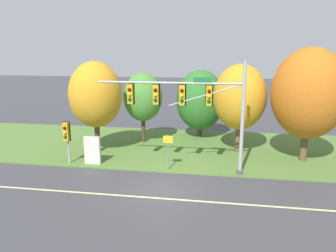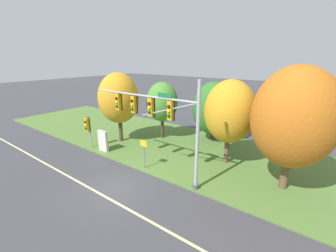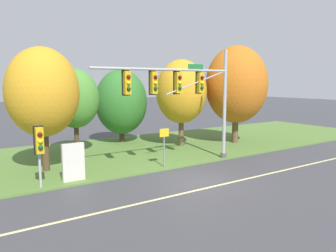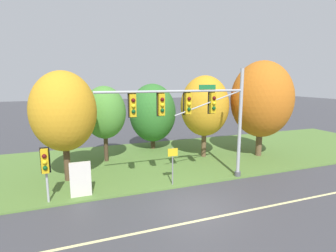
# 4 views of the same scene
# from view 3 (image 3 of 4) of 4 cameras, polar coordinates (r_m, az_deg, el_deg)

# --- Properties ---
(ground_plane) EXTENTS (160.00, 160.00, 0.00)m
(ground_plane) POSITION_cam_3_polar(r_m,az_deg,el_deg) (17.09, 5.01, -9.45)
(ground_plane) COLOR #3D3D42
(lane_stripe) EXTENTS (36.00, 0.16, 0.01)m
(lane_stripe) POSITION_cam_3_polar(r_m,az_deg,el_deg) (16.21, 7.68, -10.44)
(lane_stripe) COLOR beige
(lane_stripe) RESTS_ON ground
(grass_verge) EXTENTS (48.00, 11.50, 0.10)m
(grass_verge) POSITION_cam_3_polar(r_m,az_deg,el_deg) (23.89, -7.39, -4.40)
(grass_verge) COLOR #517533
(grass_verge) RESTS_ON ground
(traffic_signal_mast) EXTENTS (9.15, 0.49, 6.96)m
(traffic_signal_mast) POSITION_cam_3_polar(r_m,az_deg,el_deg) (19.38, 3.22, 6.27)
(traffic_signal_mast) COLOR #9EA0A5
(traffic_signal_mast) RESTS_ON grass_verge
(pedestrian_signal_near_kerb) EXTENTS (0.46, 0.55, 2.93)m
(pedestrian_signal_near_kerb) POSITION_cam_3_polar(r_m,az_deg,el_deg) (16.19, -21.48, -2.92)
(pedestrian_signal_near_kerb) COLOR #9EA0A5
(pedestrian_signal_near_kerb) RESTS_ON grass_verge
(route_sign_post) EXTENTS (0.62, 0.08, 2.31)m
(route_sign_post) POSITION_cam_3_polar(r_m,az_deg,el_deg) (18.95, -0.68, -2.79)
(route_sign_post) COLOR slate
(route_sign_post) RESTS_ON grass_verge
(tree_nearest_road) EXTENTS (3.91, 3.91, 6.81)m
(tree_nearest_road) POSITION_cam_3_polar(r_m,az_deg,el_deg) (19.14, -20.99, 5.47)
(tree_nearest_road) COLOR #4C3823
(tree_nearest_road) RESTS_ON grass_verge
(tree_left_of_mast) EXTENTS (3.21, 3.21, 5.82)m
(tree_left_of_mast) POSITION_cam_3_polar(r_m,az_deg,el_deg) (23.02, -15.86, 4.59)
(tree_left_of_mast) COLOR #423021
(tree_left_of_mast) RESTS_ON grass_verge
(tree_behind_signpost) EXTENTS (4.21, 4.21, 5.94)m
(tree_behind_signpost) POSITION_cam_3_polar(r_m,az_deg,el_deg) (26.99, -8.14, 4.16)
(tree_behind_signpost) COLOR #423021
(tree_behind_signpost) RESTS_ON grass_verge
(tree_mid_verge) EXTENTS (3.88, 3.88, 6.62)m
(tree_mid_verge) POSITION_cam_3_polar(r_m,az_deg,el_deg) (25.12, 2.34, 5.97)
(tree_mid_verge) COLOR brown
(tree_mid_verge) RESTS_ON grass_verge
(tree_tall_centre) EXTENTS (4.94, 4.94, 7.80)m
(tree_tall_centre) POSITION_cam_3_polar(r_m,az_deg,el_deg) (26.99, 11.81, 7.04)
(tree_tall_centre) COLOR brown
(tree_tall_centre) RESTS_ON grass_verge
(info_kiosk) EXTENTS (1.10, 0.24, 1.90)m
(info_kiosk) POSITION_cam_3_polar(r_m,az_deg,el_deg) (17.14, -16.17, -6.07)
(info_kiosk) COLOR beige
(info_kiosk) RESTS_ON grass_verge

